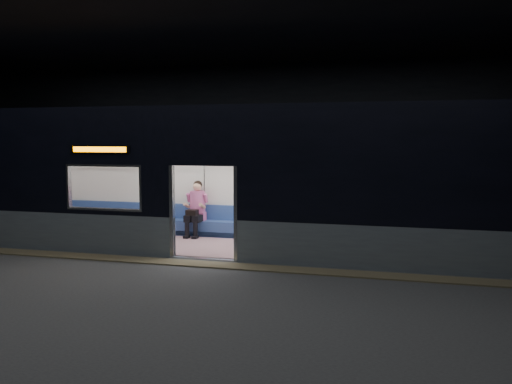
% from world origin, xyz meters
% --- Properties ---
extents(station_floor, '(24.00, 14.00, 0.01)m').
position_xyz_m(station_floor, '(0.00, 0.00, -0.01)').
color(station_floor, '#47494C').
rests_on(station_floor, ground).
extents(station_envelope, '(24.00, 14.00, 5.00)m').
position_xyz_m(station_envelope, '(0.00, 0.00, 3.66)').
color(station_envelope, black).
rests_on(station_envelope, station_floor).
extents(tactile_strip, '(22.80, 0.50, 0.03)m').
position_xyz_m(tactile_strip, '(0.00, 0.55, 0.01)').
color(tactile_strip, '#8C7F59').
rests_on(tactile_strip, station_floor).
extents(metro_car, '(18.00, 3.04, 3.35)m').
position_xyz_m(metro_car, '(-0.00, 2.54, 1.85)').
color(metro_car, gray).
rests_on(metro_car, station_floor).
extents(passenger, '(0.45, 0.77, 1.48)m').
position_xyz_m(passenger, '(-1.14, 3.55, 0.84)').
color(passenger, black).
rests_on(passenger, metro_car).
extents(handbag, '(0.30, 0.26, 0.14)m').
position_xyz_m(handbag, '(-1.18, 3.29, 0.70)').
color(handbag, black).
rests_on(handbag, passenger).
extents(transit_map, '(1.10, 0.03, 0.71)m').
position_xyz_m(transit_map, '(3.18, 3.85, 1.51)').
color(transit_map, white).
rests_on(transit_map, metro_car).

